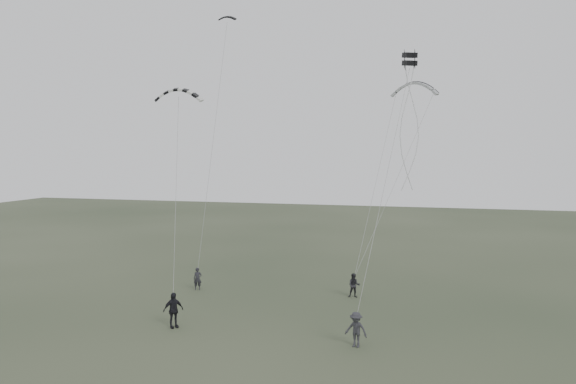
% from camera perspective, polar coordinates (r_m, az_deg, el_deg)
% --- Properties ---
extents(ground, '(140.00, 140.00, 0.00)m').
position_cam_1_polar(ground, '(32.89, -4.15, -13.04)').
color(ground, '#2B3724').
rests_on(ground, ground).
extents(flyer_left, '(0.67, 0.56, 1.56)m').
position_cam_1_polar(flyer_left, '(40.34, -9.17, -8.70)').
color(flyer_left, black).
rests_on(flyer_left, ground).
extents(flyer_right, '(0.85, 0.70, 1.61)m').
position_cam_1_polar(flyer_right, '(38.09, 6.73, -9.40)').
color(flyer_right, black).
rests_on(flyer_right, ground).
extents(flyer_center, '(1.12, 1.18, 1.96)m').
position_cam_1_polar(flyer_center, '(32.21, -11.58, -11.67)').
color(flyer_center, black).
rests_on(flyer_center, ground).
extents(flyer_far, '(1.25, 0.89, 1.76)m').
position_cam_1_polar(flyer_far, '(28.88, 6.93, -13.70)').
color(flyer_far, '#2A2A2F').
rests_on(flyer_far, ground).
extents(kite_dark_small, '(1.37, 0.68, 0.57)m').
position_cam_1_polar(kite_dark_small, '(44.22, -6.21, 17.27)').
color(kite_dark_small, black).
rests_on(kite_dark_small, flyer_left).
extents(kite_pale_large, '(3.67, 1.53, 1.59)m').
position_cam_1_polar(kite_pale_large, '(44.32, 12.71, 10.73)').
color(kite_pale_large, '#9A9D9F').
rests_on(kite_pale_large, flyer_right).
extents(kite_striped, '(3.19, 1.84, 1.33)m').
position_cam_1_polar(kite_striped, '(36.99, -11.06, 10.18)').
color(kite_striped, black).
rests_on(kite_striped, flyer_center).
extents(kite_box, '(0.94, 0.98, 0.81)m').
position_cam_1_polar(kite_box, '(33.23, 12.26, 13.05)').
color(kite_box, black).
rests_on(kite_box, flyer_far).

